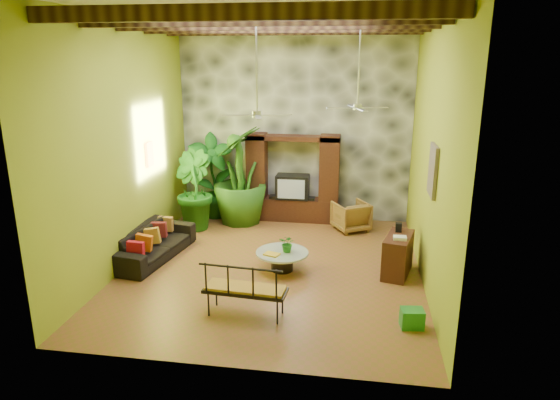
% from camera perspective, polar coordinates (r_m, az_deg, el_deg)
% --- Properties ---
extents(ground, '(7.00, 7.00, 0.00)m').
position_cam_1_polar(ground, '(10.45, -0.88, -7.67)').
color(ground, brown).
rests_on(ground, ground).
extents(ceiling, '(6.00, 7.00, 0.02)m').
position_cam_1_polar(ceiling, '(9.58, -1.02, 20.81)').
color(ceiling, silver).
rests_on(ceiling, back_wall).
extents(back_wall, '(6.00, 0.02, 5.00)m').
position_cam_1_polar(back_wall, '(13.13, 1.71, 8.65)').
color(back_wall, '#99A826').
rests_on(back_wall, ground).
extents(left_wall, '(0.02, 7.00, 5.00)m').
position_cam_1_polar(left_wall, '(10.64, -17.18, 6.13)').
color(left_wall, '#99A826').
rests_on(left_wall, ground).
extents(right_wall, '(0.02, 7.00, 5.00)m').
position_cam_1_polar(right_wall, '(9.66, 16.94, 5.18)').
color(right_wall, '#99A826').
rests_on(right_wall, ground).
extents(stone_accent_wall, '(5.98, 0.10, 4.98)m').
position_cam_1_polar(stone_accent_wall, '(13.07, 1.67, 8.62)').
color(stone_accent_wall, '#323539').
rests_on(stone_accent_wall, ground).
extents(ceiling_beams, '(5.95, 5.36, 0.22)m').
position_cam_1_polar(ceiling_beams, '(9.56, -1.01, 19.50)').
color(ceiling_beams, '#3E2913').
rests_on(ceiling_beams, ceiling).
extents(entertainment_center, '(2.40, 0.55, 2.30)m').
position_cam_1_polar(entertainment_center, '(13.07, 1.45, 1.76)').
color(entertainment_center, '#33160E').
rests_on(entertainment_center, ground).
extents(ceiling_fan_front, '(1.28, 1.28, 1.86)m').
position_cam_1_polar(ceiling_fan_front, '(9.23, -2.65, 11.04)').
color(ceiling_fan_front, '#BABABF').
rests_on(ceiling_fan_front, ceiling).
extents(ceiling_fan_back, '(1.28, 1.28, 1.86)m').
position_cam_1_polar(ceiling_fan_back, '(10.64, 8.88, 11.56)').
color(ceiling_fan_back, '#BABABF').
rests_on(ceiling_fan_back, ceiling).
extents(wall_art_mask, '(0.06, 0.32, 0.55)m').
position_cam_1_polar(wall_art_mask, '(11.58, -14.70, 5.09)').
color(wall_art_mask, orange).
rests_on(wall_art_mask, left_wall).
extents(wall_art_painting, '(0.06, 0.70, 0.90)m').
position_cam_1_polar(wall_art_painting, '(9.11, 17.07, 3.25)').
color(wall_art_painting, '#245D86').
rests_on(wall_art_painting, right_wall).
extents(sofa, '(1.25, 2.44, 0.68)m').
position_cam_1_polar(sofa, '(11.14, -14.40, -4.76)').
color(sofa, black).
rests_on(sofa, ground).
extents(wicker_armchair, '(1.07, 1.08, 0.73)m').
position_cam_1_polar(wicker_armchair, '(12.59, 8.11, -1.83)').
color(wicker_armchair, brown).
rests_on(wicker_armchair, ground).
extents(tall_plant_a, '(1.43, 1.25, 2.28)m').
position_cam_1_polar(tall_plant_a, '(13.33, -7.71, 2.68)').
color(tall_plant_a, '#19621E').
rests_on(tall_plant_a, ground).
extents(tall_plant_b, '(1.40, 1.39, 1.99)m').
position_cam_1_polar(tall_plant_b, '(12.62, -9.96, 1.13)').
color(tall_plant_b, '#195717').
rests_on(tall_plant_b, ground).
extents(tall_plant_c, '(1.49, 1.49, 2.52)m').
position_cam_1_polar(tall_plant_c, '(12.84, -4.61, 2.81)').
color(tall_plant_c, '#2A5F19').
rests_on(tall_plant_c, ground).
extents(coffee_table, '(1.07, 1.07, 0.40)m').
position_cam_1_polar(coffee_table, '(10.22, 0.24, -6.68)').
color(coffee_table, black).
rests_on(coffee_table, ground).
extents(centerpiece_plant, '(0.40, 0.37, 0.36)m').
position_cam_1_polar(centerpiece_plant, '(10.10, 0.89, -4.99)').
color(centerpiece_plant, '#1B641A').
rests_on(centerpiece_plant, coffee_table).
extents(yellow_tray, '(0.35, 0.29, 0.03)m').
position_cam_1_polar(yellow_tray, '(10.00, -0.95, -6.22)').
color(yellow_tray, gold).
rests_on(yellow_tray, coffee_table).
extents(iron_bench, '(1.43, 0.61, 0.57)m').
position_cam_1_polar(iron_bench, '(8.39, -4.10, -9.91)').
color(iron_bench, black).
rests_on(iron_bench, ground).
extents(side_console, '(0.69, 1.10, 0.81)m').
position_cam_1_polar(side_console, '(10.26, 13.31, -6.13)').
color(side_console, '#3B2213').
rests_on(side_console, ground).
extents(green_bin, '(0.39, 0.32, 0.32)m').
position_cam_1_polar(green_bin, '(8.53, 14.85, -12.94)').
color(green_bin, '#217D37').
rests_on(green_bin, ground).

